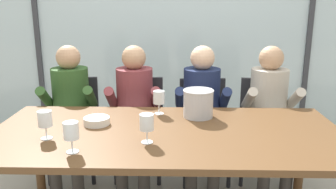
{
  "coord_description": "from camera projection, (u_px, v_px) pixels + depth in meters",
  "views": [
    {
      "loc": [
        0.06,
        -2.1,
        1.56
      ],
      "look_at": [
        0.0,
        0.35,
        0.92
      ],
      "focal_mm": 37.39,
      "sensor_mm": 36.0,
      "label": 1
    }
  ],
  "objects": [
    {
      "name": "hillside_vineyard",
      "position": [
        174.0,
        32.0,
        7.34
      ],
      "size": [
        13.46,
        2.4,
        1.93
      ],
      "primitive_type": "cube",
      "color": "#386633",
      "rests_on": "ground"
    },
    {
      "name": "person_olive_shirt",
      "position": [
        70.0,
        105.0,
        3.05
      ],
      "size": [
        0.49,
        0.63,
        1.21
      ],
      "rotation": [
        0.0,
        0.0,
        0.1
      ],
      "color": "#2D5123",
      "rests_on": "ground"
    },
    {
      "name": "chair_right_of_center",
      "position": [
        263.0,
        120.0,
        3.19
      ],
      "size": [
        0.49,
        0.49,
        0.89
      ],
      "rotation": [
        0.0,
        0.0,
        -0.13
      ],
      "color": "#232328",
      "rests_on": "ground"
    },
    {
      "name": "window_mullion_left",
      "position": [
        37.0,
        24.0,
        4.33
      ],
      "size": [
        0.06,
        0.06,
        2.6
      ],
      "primitive_type": "cube",
      "color": "#38383D",
      "rests_on": "ground"
    },
    {
      "name": "person_maroon_top",
      "position": [
        134.0,
        106.0,
        3.04
      ],
      "size": [
        0.47,
        0.62,
        1.21
      ],
      "rotation": [
        0.0,
        0.0,
        0.04
      ],
      "color": "brown",
      "rests_on": "ground"
    },
    {
      "name": "window_glass_panel",
      "position": [
        172.0,
        24.0,
        4.3
      ],
      "size": [
        7.46,
        0.03,
        2.6
      ],
      "primitive_type": "cube",
      "color": "silver",
      "rests_on": "ground"
    },
    {
      "name": "person_navy_polo",
      "position": [
        202.0,
        106.0,
        3.02
      ],
      "size": [
        0.47,
        0.61,
        1.21
      ],
      "rotation": [
        0.0,
        0.0,
        -0.02
      ],
      "color": "#192347",
      "rests_on": "ground"
    },
    {
      "name": "chair_center",
      "position": [
        203.0,
        120.0,
        3.19
      ],
      "size": [
        0.47,
        0.47,
        0.89
      ],
      "rotation": [
        0.0,
        0.0,
        0.08
      ],
      "color": "#232328",
      "rests_on": "ground"
    },
    {
      "name": "wine_glass_near_bucket",
      "position": [
        159.0,
        98.0,
        2.56
      ],
      "size": [
        0.08,
        0.08,
        0.17
      ],
      "color": "silver",
      "rests_on": "dining_table"
    },
    {
      "name": "wine_glass_by_left_taster",
      "position": [
        147.0,
        124.0,
        2.03
      ],
      "size": [
        0.08,
        0.08,
        0.17
      ],
      "color": "silver",
      "rests_on": "dining_table"
    },
    {
      "name": "window_mullion_right",
      "position": [
        310.0,
        25.0,
        4.24
      ],
      "size": [
        0.06,
        0.06,
        2.6
      ],
      "primitive_type": "cube",
      "color": "#38383D",
      "rests_on": "ground"
    },
    {
      "name": "chair_left_of_center",
      "position": [
        140.0,
        118.0,
        3.24
      ],
      "size": [
        0.44,
        0.44,
        0.89
      ],
      "rotation": [
        0.0,
        0.0,
        -0.0
      ],
      "color": "#232328",
      "rests_on": "ground"
    },
    {
      "name": "person_beige_jumper",
      "position": [
        270.0,
        107.0,
        3.01
      ],
      "size": [
        0.46,
        0.61,
        1.21
      ],
      "rotation": [
        0.0,
        0.0,
        -0.01
      ],
      "color": "#B7AD9E",
      "rests_on": "ground"
    },
    {
      "name": "chair_near_curtain",
      "position": [
        75.0,
        119.0,
        3.24
      ],
      "size": [
        0.47,
        0.47,
        0.89
      ],
      "rotation": [
        0.0,
        0.0,
        0.08
      ],
      "color": "#232328",
      "rests_on": "ground"
    },
    {
      "name": "tasting_bowl",
      "position": [
        97.0,
        121.0,
        2.35
      ],
      "size": [
        0.18,
        0.18,
        0.05
      ],
      "primitive_type": "cylinder",
      "color": "silver",
      "rests_on": "dining_table"
    },
    {
      "name": "ice_bucket_primary",
      "position": [
        198.0,
        103.0,
        2.49
      ],
      "size": [
        0.22,
        0.22,
        0.2
      ],
      "color": "#B7B7BC",
      "rests_on": "dining_table"
    },
    {
      "name": "wine_glass_by_right_taster",
      "position": [
        71.0,
        132.0,
        1.89
      ],
      "size": [
        0.08,
        0.08,
        0.17
      ],
      "color": "silver",
      "rests_on": "dining_table"
    },
    {
      "name": "ground",
      "position": [
        170.0,
        168.0,
        3.4
      ],
      "size": [
        14.0,
        14.0,
        0.0
      ],
      "primitive_type": "plane",
      "color": "#9E9384"
    },
    {
      "name": "dining_table",
      "position": [
        167.0,
        141.0,
        2.26
      ],
      "size": [
        2.26,
        1.05,
        0.77
      ],
      "color": "brown",
      "rests_on": "ground"
    },
    {
      "name": "wine_glass_center_pour",
      "position": [
        45.0,
        120.0,
        2.09
      ],
      "size": [
        0.08,
        0.08,
        0.17
      ],
      "color": "silver",
      "rests_on": "dining_table"
    }
  ]
}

